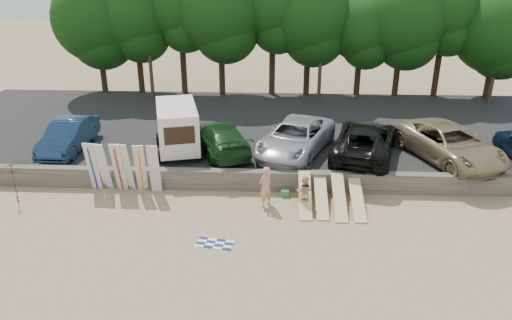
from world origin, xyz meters
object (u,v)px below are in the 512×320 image
object	(u,v)px
beachgoer_b	(304,192)
cooler	(285,193)
car_0	(68,136)
car_1	(220,137)
car_3	(365,140)
beachgoer_a	(265,187)
box_trailer	(177,126)
beach_umbrella	(15,182)
car_4	(450,144)
car_2	(295,138)

from	to	relation	value
beachgoer_b	cooler	size ratio (longest dim) A/B	4.10
car_0	car_1	world-z (taller)	car_0
car_3	cooler	world-z (taller)	car_3
beachgoer_a	beachgoer_b	size ratio (longest dim) A/B	1.25
box_trailer	beach_umbrella	world-z (taller)	box_trailer
car_0	car_4	bearing A→B (deg)	-0.10
box_trailer	cooler	world-z (taller)	box_trailer
box_trailer	car_3	distance (m)	9.92
car_0	beachgoer_b	bearing A→B (deg)	-19.13
car_1	car_3	xyz separation A→B (m)	(7.67, -0.25, 0.08)
car_4	cooler	world-z (taller)	car_4
box_trailer	beach_umbrella	xyz separation A→B (m)	(-6.64, -4.76, -1.13)
car_0	beachgoer_a	size ratio (longest dim) A/B	2.55
car_1	beach_umbrella	size ratio (longest dim) A/B	2.46
car_3	beach_umbrella	distance (m)	17.18
car_2	car_4	distance (m)	7.92
car_1	beachgoer_b	distance (m)	6.52
car_2	car_3	bearing A→B (deg)	18.63
car_3	beachgoer_b	size ratio (longest dim) A/B	4.07
car_2	beachgoer_a	world-z (taller)	car_2
beachgoer_a	beach_umbrella	bearing A→B (deg)	-43.30
car_0	beachgoer_b	size ratio (longest dim) A/B	3.18
car_0	car_3	distance (m)	15.87
beach_umbrella	beachgoer_a	bearing A→B (deg)	0.77
box_trailer	car_0	xyz separation A→B (m)	(-5.97, -0.02, -0.62)
beachgoer_a	cooler	distance (m)	1.55
beachgoer_a	beachgoer_b	bearing A→B (deg)	132.69
car_0	beach_umbrella	size ratio (longest dim) A/B	2.21
beachgoer_a	beach_umbrella	size ratio (longest dim) A/B	0.87
car_0	beach_umbrella	distance (m)	4.81
box_trailer	car_1	distance (m)	2.32
car_1	cooler	size ratio (longest dim) A/B	14.44
car_2	beach_umbrella	xyz separation A→B (m)	(-12.92, -4.83, -0.56)
car_2	cooler	xyz separation A→B (m)	(-0.54, -3.71, -1.40)
car_4	beach_umbrella	xyz separation A→B (m)	(-20.82, -4.23, -0.60)
box_trailer	car_2	world-z (taller)	box_trailer
car_0	car_1	size ratio (longest dim) A/B	0.90
cooler	beachgoer_b	bearing A→B (deg)	-47.55
beach_umbrella	beachgoer_b	bearing A→B (deg)	0.24
car_1	beach_umbrella	xyz separation A→B (m)	(-8.87, -4.87, -0.49)
car_3	beachgoer_a	size ratio (longest dim) A/B	3.26
beachgoer_b	car_3	bearing A→B (deg)	-113.11
box_trailer	car_2	size ratio (longest dim) A/B	0.71
beachgoer_b	beach_umbrella	size ratio (longest dim) A/B	0.70
beachgoer_b	cooler	world-z (taller)	beachgoer_b
car_4	beachgoer_a	distance (m)	10.22
beachgoer_a	car_1	bearing A→B (deg)	-105.24
car_2	beachgoer_a	xyz separation A→B (m)	(-1.45, -4.68, -0.59)
car_0	beach_umbrella	bearing A→B (deg)	-96.73
car_4	car_2	bearing A→B (deg)	153.46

